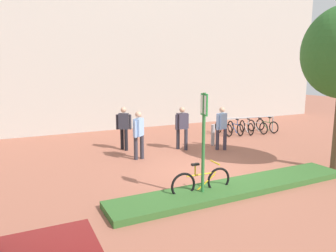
# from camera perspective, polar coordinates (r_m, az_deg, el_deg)

# --- Properties ---
(ground_plane) EXTENTS (60.00, 60.00, 0.00)m
(ground_plane) POSITION_cam_1_polar(r_m,az_deg,el_deg) (10.05, 6.51, -8.07)
(ground_plane) COLOR #9E5B47
(building_facade) EXTENTS (28.00, 1.20, 10.00)m
(building_facade) POSITION_cam_1_polar(r_m,az_deg,el_deg) (17.55, -9.24, 16.05)
(building_facade) COLOR #B2ADA3
(building_facade) RESTS_ON ground
(planter_strip) EXTENTS (7.00, 1.10, 0.16)m
(planter_strip) POSITION_cam_1_polar(r_m,az_deg,el_deg) (8.57, 12.43, -10.92)
(planter_strip) COLOR #336028
(planter_strip) RESTS_ON ground
(parking_sign_post) EXTENTS (0.09, 0.36, 2.60)m
(parking_sign_post) POSITION_cam_1_polar(r_m,az_deg,el_deg) (7.52, 6.52, -0.88)
(parking_sign_post) COLOR #2D7238
(parking_sign_post) RESTS_ON ground
(bike_at_sign) EXTENTS (1.68, 0.42, 0.86)m
(bike_at_sign) POSITION_cam_1_polar(r_m,az_deg,el_deg) (8.04, 6.12, -10.11)
(bike_at_sign) COLOR black
(bike_at_sign) RESTS_ON ground
(bike_rack_cluster) EXTENTS (3.18, 1.89, 0.83)m
(bike_rack_cluster) POSITION_cam_1_polar(r_m,az_deg,el_deg) (16.23, 14.05, -0.11)
(bike_rack_cluster) COLOR #99999E
(bike_rack_cluster) RESTS_ON ground
(bollard_steel) EXTENTS (0.16, 0.16, 0.90)m
(bollard_steel) POSITION_cam_1_polar(r_m,az_deg,el_deg) (13.32, 8.18, -1.61)
(bollard_steel) COLOR #ADADB2
(bollard_steel) RESTS_ON ground
(person_casual_tan) EXTENTS (0.58, 0.36, 1.72)m
(person_casual_tan) POSITION_cam_1_polar(r_m,az_deg,el_deg) (12.53, 9.74, 0.09)
(person_casual_tan) COLOR #383342
(person_casual_tan) RESTS_ON ground
(person_shirt_blue) EXTENTS (0.47, 0.45, 1.72)m
(person_shirt_blue) POSITION_cam_1_polar(r_m,az_deg,el_deg) (11.06, -5.38, -1.12)
(person_shirt_blue) COLOR #2D2D38
(person_shirt_blue) RESTS_ON ground
(person_suited_dark) EXTENTS (0.61, 0.44, 1.72)m
(person_suited_dark) POSITION_cam_1_polar(r_m,az_deg,el_deg) (12.40, 2.58, 0.12)
(person_suited_dark) COLOR #2D2D38
(person_suited_dark) RESTS_ON ground
(person_suited_navy) EXTENTS (0.56, 0.40, 1.72)m
(person_suited_navy) POSITION_cam_1_polar(r_m,az_deg,el_deg) (12.45, -8.07, 0.07)
(person_suited_navy) COLOR black
(person_suited_navy) RESTS_ON ground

